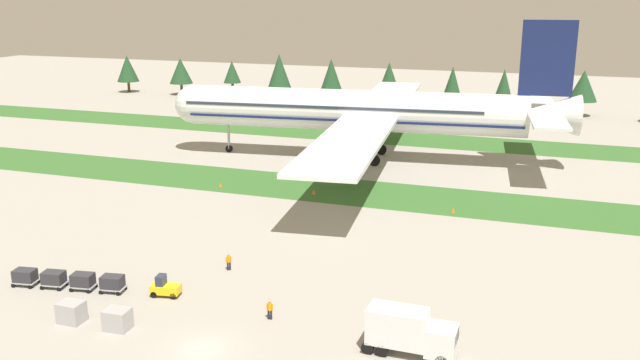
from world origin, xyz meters
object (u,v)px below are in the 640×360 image
taxiway_marker_0 (220,185)px  cargo_dolly_lead (112,282)px  cargo_dolly_fourth (25,276)px  taxiway_marker_1 (453,210)px  cargo_dolly_second (83,280)px  airliner (365,110)px  uld_container_1 (117,319)px  taxiway_marker_2 (314,192)px  ground_crew_marshaller (270,309)px  uld_container_0 (71,312)px  cargo_dolly_third (54,278)px  baggage_tug (165,287)px  ground_crew_loader (229,261)px  catering_truck (409,331)px

taxiway_marker_0 → cargo_dolly_lead: bearing=-78.6°
cargo_dolly_fourth → taxiway_marker_1: (34.33, 35.13, -0.60)m
cargo_dolly_second → cargo_dolly_fourth: (-5.72, -0.97, 0.00)m
airliner → uld_container_1: bearing=170.8°
cargo_dolly_lead → cargo_dolly_fourth: same height
cargo_dolly_lead → taxiway_marker_2: size_ratio=3.55×
ground_crew_marshaller → uld_container_0: uld_container_0 is taller
cargo_dolly_second → taxiway_marker_0: size_ratio=4.52×
cargo_dolly_third → cargo_dolly_fourth: same height
cargo_dolly_third → cargo_dolly_fourth: 2.90m
airliner → baggage_tug: (-2.79, -56.27, -7.26)m
cargo_dolly_third → taxiway_marker_1: bearing=128.1°
airliner → cargo_dolly_lead: airliner is taller
cargo_dolly_third → uld_container_1: (10.46, -4.95, -0.05)m
ground_crew_marshaller → ground_crew_loader: bearing=-54.2°
cargo_dolly_lead → uld_container_1: 7.58m
cargo_dolly_second → cargo_dolly_fourth: same height
baggage_tug → uld_container_1: 6.76m
taxiway_marker_1 → taxiway_marker_2: (-19.04, 1.75, 0.02)m
uld_container_1 → uld_container_0: bearing=-177.7°
ground_crew_loader → taxiway_marker_0: ground_crew_loader is taller
cargo_dolly_second → taxiway_marker_2: cargo_dolly_second is taller
baggage_tug → taxiway_marker_0: bearing=-170.2°
cargo_dolly_fourth → ground_crew_marshaller: size_ratio=1.39×
cargo_dolly_third → ground_crew_loader: bearing=114.3°
cargo_dolly_fourth → catering_truck: (36.41, -0.56, 1.03)m
uld_container_0 → taxiway_marker_0: size_ratio=3.73×
ground_crew_marshaller → taxiway_marker_0: ground_crew_marshaller is taller
catering_truck → airliner: bearing=-160.6°
cargo_dolly_lead → taxiway_marker_2: bearing=159.7°
catering_truck → taxiway_marker_1: 35.78m
uld_container_1 → taxiway_marker_2: 41.40m
cargo_dolly_fourth → ground_crew_marshaller: bearing=83.3°
cargo_dolly_fourth → uld_container_1: size_ratio=1.21×
taxiway_marker_0 → taxiway_marker_1: bearing=-1.6°
cargo_dolly_lead → taxiway_marker_0: (-6.96, 34.60, -0.65)m
catering_truck → uld_container_0: (-27.46, -4.08, -1.07)m
baggage_tug → taxiway_marker_1: size_ratio=4.30×
cargo_dolly_lead → cargo_dolly_fourth: 8.70m
airliner → cargo_dolly_third: (-13.47, -58.07, -7.16)m
baggage_tug → uld_container_1: baggage_tug is taller
ground_crew_loader → uld_container_1: (-2.96, -13.98, -0.08)m
cargo_dolly_second → ground_crew_loader: 13.59m
cargo_dolly_lead → cargo_dolly_second: size_ratio=1.00×
taxiway_marker_1 → cargo_dolly_fourth: bearing=-134.3°
ground_crew_marshaller → ground_crew_loader: 11.51m
cargo_dolly_fourth → taxiway_marker_0: (1.62, 36.05, -0.65)m
cargo_dolly_second → ground_crew_marshaller: ground_crew_marshaller is taller
cargo_dolly_fourth → ground_crew_loader: bearing=110.7°
uld_container_0 → taxiway_marker_1: uld_container_0 is taller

